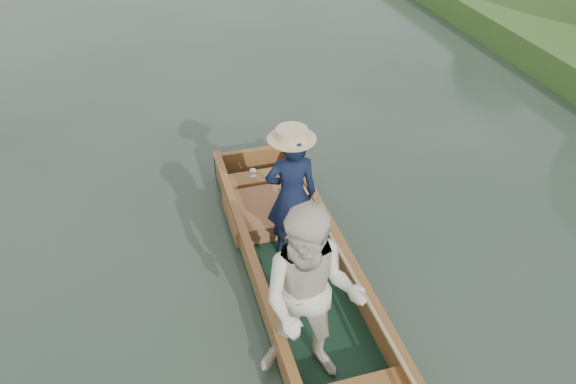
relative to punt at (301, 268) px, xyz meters
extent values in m
plane|color=#283D30|center=(0.14, 0.35, -0.70)|extent=(120.00, 120.00, 0.00)
cube|color=black|center=(0.14, 0.35, -0.66)|extent=(1.10, 5.00, 0.08)
cube|color=#965B2E|center=(-0.37, 0.35, -0.46)|extent=(0.08, 5.00, 0.32)
cube|color=#965B2E|center=(0.65, 0.35, -0.46)|extent=(0.08, 5.00, 0.32)
cube|color=#965B2E|center=(0.14, 2.81, -0.46)|extent=(1.10, 0.08, 0.32)
cube|color=#965B2E|center=(-0.37, 0.35, -0.28)|extent=(0.10, 5.00, 0.04)
cube|color=#965B2E|center=(0.65, 0.35, -0.28)|extent=(0.10, 5.00, 0.04)
cube|color=#965B2E|center=(0.14, 2.25, -0.40)|extent=(0.94, 0.30, 0.05)
imported|color=black|center=(0.18, 0.95, 0.19)|extent=(0.63, 0.45, 1.63)
cylinder|color=beige|center=(0.18, 0.95, 0.97)|extent=(0.52, 0.52, 0.12)
imported|color=beige|center=(-0.14, -0.74, 0.34)|extent=(1.14, 1.02, 1.92)
cube|color=#9C5032|center=(-0.03, 1.61, -0.51)|extent=(0.85, 0.90, 0.22)
sphere|color=tan|center=(0.23, 1.51, -0.30)|extent=(0.19, 0.19, 0.19)
sphere|color=tan|center=(0.23, 1.50, -0.16)|extent=(0.14, 0.14, 0.14)
sphere|color=tan|center=(0.18, 1.50, -0.10)|extent=(0.05, 0.05, 0.05)
sphere|color=tan|center=(0.28, 1.50, -0.10)|extent=(0.05, 0.05, 0.05)
sphere|color=tan|center=(0.23, 1.44, -0.17)|extent=(0.06, 0.06, 0.06)
sphere|color=tan|center=(0.15, 1.49, -0.27)|extent=(0.07, 0.07, 0.07)
sphere|color=tan|center=(0.32, 1.49, -0.27)|extent=(0.07, 0.07, 0.07)
sphere|color=tan|center=(0.19, 1.48, -0.38)|extent=(0.07, 0.07, 0.07)
sphere|color=tan|center=(0.28, 1.48, -0.38)|extent=(0.07, 0.07, 0.07)
cylinder|color=silver|center=(0.02, 2.25, -0.37)|extent=(0.07, 0.07, 0.01)
cylinder|color=silver|center=(0.02, 2.25, -0.33)|extent=(0.01, 0.01, 0.08)
ellipsoid|color=silver|center=(0.02, 2.25, -0.28)|extent=(0.09, 0.09, 0.05)
cylinder|color=tan|center=(0.57, 0.11, -0.24)|extent=(0.04, 3.85, 0.18)
camera|label=1|loc=(-1.26, -3.91, 3.92)|focal=35.00mm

